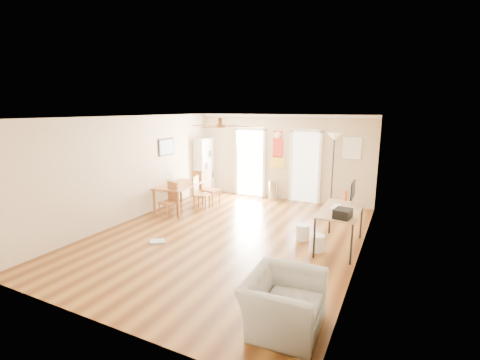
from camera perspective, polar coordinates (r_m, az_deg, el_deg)
The scene contains 30 objects.
floor at distance 7.60m, azimuth -2.02°, elevation -9.37°, with size 7.00×7.00×0.00m, color brown.
ceiling at distance 7.07m, azimuth -2.18°, elevation 10.64°, with size 5.50×7.00×0.00m, color silver, non-canonical shape.
wall_back at distance 10.39m, azimuth 7.08°, elevation 3.81°, with size 5.50×0.04×2.60m, color beige, non-canonical shape.
wall_front at distance 4.57m, azimuth -23.55°, elevation -7.82°, with size 5.50×0.04×2.60m, color beige, non-canonical shape.
wall_left at distance 8.84m, azimuth -18.01°, elevation 1.86°, with size 0.04×7.00×2.60m, color beige, non-canonical shape.
wall_right at distance 6.43m, azimuth 20.06°, elevation -1.95°, with size 0.04×7.00×2.60m, color beige, non-canonical shape.
crown_molding at distance 7.08m, azimuth -2.18°, elevation 10.31°, with size 5.50×7.00×0.08m, color white, non-canonical shape.
kitchen_doorway at distance 10.80m, azimuth 1.75°, elevation 2.86°, with size 0.90×0.10×2.10m, color white, non-canonical shape.
bathroom_doorway at distance 10.20m, azimuth 11.00°, elevation 2.10°, with size 0.80×0.10×2.10m, color white, non-canonical shape.
wall_decal at distance 10.38m, azimuth 6.43°, elevation 5.21°, with size 0.46×0.03×1.10m, color red.
ac_grille at distance 9.84m, azimuth 18.47°, elevation 5.17°, with size 0.50×0.04×0.60m, color white.
framed_poster at distance 9.81m, azimuth -12.38°, elevation 5.49°, with size 0.04×0.66×0.48m, color black.
ceiling_fan at distance 6.82m, azimuth -3.38°, elevation 9.14°, with size 1.24×1.24×0.20m, color #593819, non-canonical shape.
bookshelf at distance 11.22m, azimuth -6.01°, elevation 2.42°, with size 0.36×0.82×1.82m, color silver, non-canonical shape.
dining_table at distance 9.52m, azimuth -10.20°, elevation -2.84°, with size 0.86×1.44×0.72m, color #A46A35, non-canonical shape.
dining_chair_right_a at distance 9.81m, azimuth -4.97°, elevation -1.37°, with size 0.42×0.42×1.01m, color #94572F, non-canonical shape.
dining_chair_right_b at distance 9.41m, azimuth -6.52°, elevation -2.22°, with size 0.38×0.38×0.93m, color brown, non-canonical shape.
dining_chair_near at distance 8.86m, azimuth -12.13°, elevation -3.39°, with size 0.38×0.38×0.91m, color #A66135, non-canonical shape.
dining_chair_far at distance 10.34m, azimuth -6.59°, elevation -0.90°, with size 0.39×0.39×0.94m, color #A86E36, non-canonical shape.
trash_can at distance 10.41m, azimuth 5.66°, elevation -1.79°, with size 0.27×0.27×0.59m, color #A8A8AA.
torchiere_lamp at distance 9.76m, azimuth 15.42°, elevation 1.49°, with size 0.40×0.40×2.12m, color black, non-canonical shape.
computer_desk at distance 7.14m, azimuth 16.51°, elevation -7.88°, with size 0.75×1.50×0.80m, color tan, non-canonical shape.
imac at distance 7.40m, azimuth 18.58°, elevation -2.09°, with size 0.07×0.52×0.48m, color black, non-canonical shape.
keyboard at distance 7.13m, azimuth 15.87°, elevation -4.39°, with size 0.13×0.40×0.02m, color white.
printer at distance 6.45m, azimuth 17.03°, elevation -5.46°, with size 0.29×0.33×0.17m, color black.
orange_bottle at distance 7.67m, azimuth 17.49°, elevation -2.50°, with size 0.08×0.08×0.23m, color #F35515.
wastebasket_a at distance 7.43m, azimuth 10.59°, elevation -8.71°, with size 0.29×0.29×0.33m, color silver.
wastebasket_b at distance 6.93m, azimuth 12.97°, elevation -10.39°, with size 0.29×0.29×0.33m, color white.
floor_cloth at distance 7.42m, azimuth -13.82°, elevation -10.10°, with size 0.30×0.23×0.04m, color #A7A8A2.
armchair at distance 4.60m, azimuth 7.42°, elevation -19.94°, with size 1.06×0.92×0.69m, color #A2A39D.
Camera 1 is at (3.35, -6.23, 2.77)m, focal length 25.16 mm.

